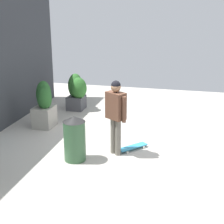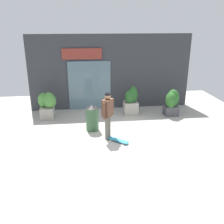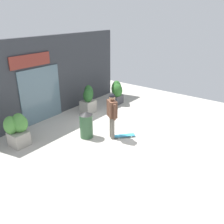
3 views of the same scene
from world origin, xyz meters
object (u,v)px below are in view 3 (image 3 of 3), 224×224
(skateboard, at_px, (125,135))
(planter_box_mid, at_px, (88,98))
(trash_bin, at_px, (86,125))
(planter_box_left, at_px, (18,128))
(skateboarder, at_px, (112,111))
(planter_box_right, at_px, (117,92))

(skateboard, relative_size, planter_box_mid, 0.55)
(skateboard, relative_size, trash_bin, 0.70)
(skateboard, height_order, trash_bin, trash_bin)
(planter_box_left, xyz_separation_m, planter_box_mid, (3.69, 0.05, 0.03))
(skateboarder, xyz_separation_m, planter_box_right, (3.07, 2.04, -0.45))
(skateboarder, distance_m, trash_bin, 1.11)
(skateboard, distance_m, trash_bin, 1.50)
(planter_box_left, bearing_deg, skateboarder, -44.47)
(skateboard, xyz_separation_m, planter_box_left, (-2.70, 2.66, 0.59))
(planter_box_right, height_order, planter_box_mid, planter_box_mid)
(planter_box_left, height_order, planter_box_mid, planter_box_mid)
(skateboard, bearing_deg, trash_bin, 168.18)
(planter_box_mid, xyz_separation_m, trash_bin, (-1.84, -1.57, -0.17))
(skateboarder, xyz_separation_m, trash_bin, (-0.52, 0.80, -0.56))
(planter_box_right, bearing_deg, skateboarder, -146.48)
(planter_box_left, xyz_separation_m, trash_bin, (1.84, -1.52, -0.14))
(trash_bin, bearing_deg, skateboard, -53.26)
(planter_box_left, relative_size, planter_box_right, 0.99)
(planter_box_right, bearing_deg, skateboard, -139.00)
(skateboarder, bearing_deg, planter_box_mid, 93.71)
(planter_box_mid, height_order, trash_bin, planter_box_mid)
(planter_box_left, distance_m, trash_bin, 2.39)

